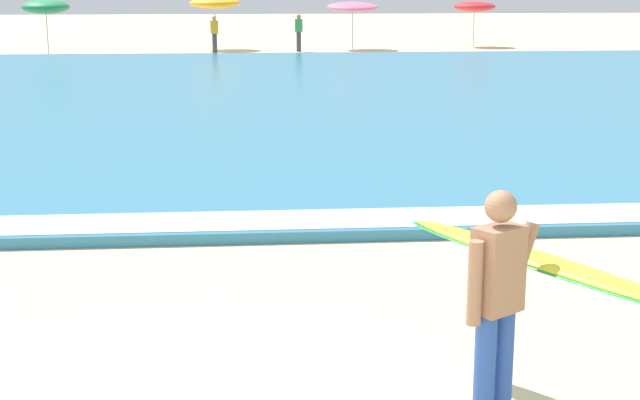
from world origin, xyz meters
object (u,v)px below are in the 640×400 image
at_px(beach_umbrella_3, 474,7).
at_px(beach_umbrella_2, 353,7).
at_px(beach_umbrella_0, 46,7).
at_px(beach_umbrella_1, 215,3).
at_px(beachgoer_near_row_left, 215,33).
at_px(beachgoer_near_row_mid, 299,32).
at_px(surfer_with_board, 522,282).

bearing_deg(beach_umbrella_3, beach_umbrella_2, -168.24).
xyz_separation_m(beach_umbrella_0, beach_umbrella_1, (6.91, 1.90, 0.10)).
distance_m(beach_umbrella_0, beach_umbrella_2, 13.04).
distance_m(beach_umbrella_0, beach_umbrella_3, 18.89).
bearing_deg(beach_umbrella_0, beachgoer_near_row_left, -5.21).
distance_m(beach_umbrella_2, beach_umbrella_3, 5.87).
relative_size(beach_umbrella_3, beachgoer_near_row_left, 1.30).
bearing_deg(beach_umbrella_2, beach_umbrella_3, 11.76).
distance_m(beach_umbrella_2, beachgoer_near_row_left, 6.45).
bearing_deg(beach_umbrella_0, beachgoer_near_row_mid, 2.04).
height_order(beach_umbrella_1, beachgoer_near_row_mid, beach_umbrella_1).
bearing_deg(beach_umbrella_3, beachgoer_near_row_mid, -164.48).
xyz_separation_m(beachgoer_near_row_left, beachgoer_near_row_mid, (3.57, 1.01, 0.00)).
height_order(surfer_with_board, beach_umbrella_3, beach_umbrella_3).
xyz_separation_m(surfer_with_board, beachgoer_near_row_left, (-2.94, 34.09, -0.19)).
distance_m(beach_umbrella_0, beachgoer_near_row_mid, 10.57).
bearing_deg(beach_umbrella_0, surfer_with_board, -74.12).
relative_size(beach_umbrella_1, beach_umbrella_2, 1.00).
relative_size(beach_umbrella_1, beachgoer_near_row_mid, 1.44).
bearing_deg(beach_umbrella_0, beach_umbrella_2, 6.40).
height_order(beach_umbrella_0, beachgoer_near_row_mid, beach_umbrella_0).
bearing_deg(beach_umbrella_2, beachgoer_near_row_left, -160.89).
bearing_deg(beachgoer_near_row_left, beach_umbrella_0, 174.79).
bearing_deg(beach_umbrella_0, beach_umbrella_1, 15.40).
bearing_deg(beachgoer_near_row_mid, beach_umbrella_0, -177.96).
bearing_deg(beach_umbrella_1, beachgoer_near_row_left, -89.44).
xyz_separation_m(beach_umbrella_1, beachgoer_near_row_mid, (3.60, -1.53, -1.17)).
bearing_deg(beachgoer_near_row_mid, surfer_with_board, -91.03).
bearing_deg(surfer_with_board, beach_umbrella_3, 76.71).
distance_m(beach_umbrella_0, beach_umbrella_1, 7.17).
xyz_separation_m(beach_umbrella_3, beachgoer_near_row_mid, (-8.19, -2.28, -0.98)).
height_order(beach_umbrella_2, beachgoer_near_row_left, beach_umbrella_2).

